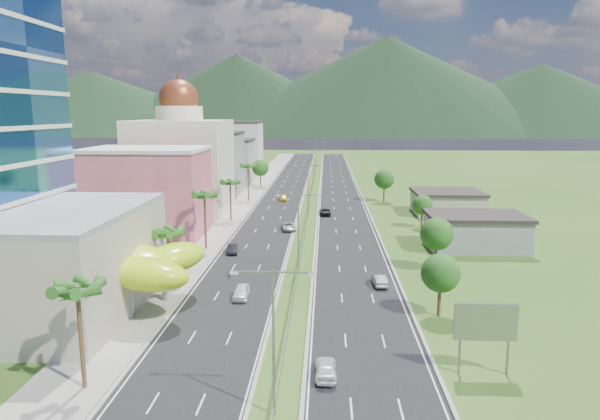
# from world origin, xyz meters

# --- Properties ---
(ground) EXTENTS (500.00, 500.00, 0.00)m
(ground) POSITION_xyz_m (0.00, 0.00, 0.00)
(ground) COLOR #2D5119
(ground) RESTS_ON ground
(road_left) EXTENTS (11.00, 260.00, 0.04)m
(road_left) POSITION_xyz_m (-7.50, 90.00, 0.02)
(road_left) COLOR black
(road_left) RESTS_ON ground
(road_right) EXTENTS (11.00, 260.00, 0.04)m
(road_right) POSITION_xyz_m (7.50, 90.00, 0.02)
(road_right) COLOR black
(road_right) RESTS_ON ground
(sidewalk_left) EXTENTS (7.00, 260.00, 0.12)m
(sidewalk_left) POSITION_xyz_m (-17.00, 90.00, 0.06)
(sidewalk_left) COLOR gray
(sidewalk_left) RESTS_ON ground
(median_guardrail) EXTENTS (0.10, 216.06, 0.76)m
(median_guardrail) POSITION_xyz_m (0.00, 71.99, 0.62)
(median_guardrail) COLOR gray
(median_guardrail) RESTS_ON ground
(streetlight_median_a) EXTENTS (6.04, 0.25, 11.00)m
(streetlight_median_a) POSITION_xyz_m (0.00, -25.00, 6.75)
(streetlight_median_a) COLOR gray
(streetlight_median_a) RESTS_ON ground
(streetlight_median_b) EXTENTS (6.04, 0.25, 11.00)m
(streetlight_median_b) POSITION_xyz_m (0.00, 10.00, 6.75)
(streetlight_median_b) COLOR gray
(streetlight_median_b) RESTS_ON ground
(streetlight_median_c) EXTENTS (6.04, 0.25, 11.00)m
(streetlight_median_c) POSITION_xyz_m (0.00, 50.00, 6.75)
(streetlight_median_c) COLOR gray
(streetlight_median_c) RESTS_ON ground
(streetlight_median_d) EXTENTS (6.04, 0.25, 11.00)m
(streetlight_median_d) POSITION_xyz_m (0.00, 95.00, 6.75)
(streetlight_median_d) COLOR gray
(streetlight_median_d) RESTS_ON ground
(streetlight_median_e) EXTENTS (6.04, 0.25, 11.00)m
(streetlight_median_e) POSITION_xyz_m (0.00, 140.00, 6.75)
(streetlight_median_e) COLOR gray
(streetlight_median_e) RESTS_ON ground
(lime_canopy) EXTENTS (18.00, 15.00, 7.40)m
(lime_canopy) POSITION_xyz_m (-20.00, -4.00, 4.99)
(lime_canopy) COLOR #B2DC15
(lime_canopy) RESTS_ON ground
(pink_shophouse) EXTENTS (20.00, 15.00, 15.00)m
(pink_shophouse) POSITION_xyz_m (-28.00, 32.00, 7.50)
(pink_shophouse) COLOR #BE4E62
(pink_shophouse) RESTS_ON ground
(domed_building) EXTENTS (20.00, 20.00, 28.70)m
(domed_building) POSITION_xyz_m (-28.00, 55.00, 11.35)
(domed_building) COLOR beige
(domed_building) RESTS_ON ground
(midrise_grey) EXTENTS (16.00, 15.00, 16.00)m
(midrise_grey) POSITION_xyz_m (-27.00, 80.00, 8.00)
(midrise_grey) COLOR gray
(midrise_grey) RESTS_ON ground
(midrise_beige) EXTENTS (16.00, 15.00, 13.00)m
(midrise_beige) POSITION_xyz_m (-27.00, 102.00, 6.50)
(midrise_beige) COLOR #9E9282
(midrise_beige) RESTS_ON ground
(midrise_white) EXTENTS (16.00, 15.00, 18.00)m
(midrise_white) POSITION_xyz_m (-27.00, 125.00, 9.00)
(midrise_white) COLOR silver
(midrise_white) RESTS_ON ground
(billboard) EXTENTS (5.20, 0.35, 6.20)m
(billboard) POSITION_xyz_m (17.00, -18.00, 4.42)
(billboard) COLOR gray
(billboard) RESTS_ON ground
(shed_near) EXTENTS (15.00, 10.00, 5.00)m
(shed_near) POSITION_xyz_m (28.00, 25.00, 2.50)
(shed_near) COLOR gray
(shed_near) RESTS_ON ground
(shed_far) EXTENTS (14.00, 12.00, 4.40)m
(shed_far) POSITION_xyz_m (30.00, 55.00, 2.20)
(shed_far) COLOR #9E9282
(shed_far) RESTS_ON ground
(palm_tree_a) EXTENTS (3.60, 3.60, 9.10)m
(palm_tree_a) POSITION_xyz_m (-15.50, -22.00, 8.02)
(palm_tree_a) COLOR #47301C
(palm_tree_a) RESTS_ON ground
(palm_tree_b) EXTENTS (3.60, 3.60, 8.10)m
(palm_tree_b) POSITION_xyz_m (-15.50, 2.00, 7.06)
(palm_tree_b) COLOR #47301C
(palm_tree_b) RESTS_ON ground
(palm_tree_c) EXTENTS (3.60, 3.60, 9.60)m
(palm_tree_c) POSITION_xyz_m (-15.50, 22.00, 8.50)
(palm_tree_c) COLOR #47301C
(palm_tree_c) RESTS_ON ground
(palm_tree_d) EXTENTS (3.60, 3.60, 8.60)m
(palm_tree_d) POSITION_xyz_m (-15.50, 45.00, 7.54)
(palm_tree_d) COLOR #47301C
(palm_tree_d) RESTS_ON ground
(palm_tree_e) EXTENTS (3.60, 3.60, 9.40)m
(palm_tree_e) POSITION_xyz_m (-15.50, 70.00, 8.31)
(palm_tree_e) COLOR #47301C
(palm_tree_e) RESTS_ON ground
(leafy_tree_lfar) EXTENTS (4.90, 4.90, 8.05)m
(leafy_tree_lfar) POSITION_xyz_m (-15.50, 95.00, 5.58)
(leafy_tree_lfar) COLOR #47301C
(leafy_tree_lfar) RESTS_ON ground
(leafy_tree_ra) EXTENTS (4.20, 4.20, 6.90)m
(leafy_tree_ra) POSITION_xyz_m (16.00, -5.00, 4.78)
(leafy_tree_ra) COLOR #47301C
(leafy_tree_ra) RESTS_ON ground
(leafy_tree_rb) EXTENTS (4.55, 4.55, 7.47)m
(leafy_tree_rb) POSITION_xyz_m (19.00, 12.00, 5.18)
(leafy_tree_rb) COLOR #47301C
(leafy_tree_rb) RESTS_ON ground
(leafy_tree_rc) EXTENTS (3.85, 3.85, 6.33)m
(leafy_tree_rc) POSITION_xyz_m (22.00, 40.00, 4.37)
(leafy_tree_rc) COLOR #47301C
(leafy_tree_rc) RESTS_ON ground
(leafy_tree_rd) EXTENTS (4.90, 4.90, 8.05)m
(leafy_tree_rd) POSITION_xyz_m (18.00, 70.00, 5.58)
(leafy_tree_rd) COLOR #47301C
(leafy_tree_rd) RESTS_ON ground
(mountain_ridge) EXTENTS (860.00, 140.00, 90.00)m
(mountain_ridge) POSITION_xyz_m (60.00, 450.00, 0.00)
(mountain_ridge) COLOR black
(mountain_ridge) RESTS_ON ground
(car_white_near_left) EXTENTS (1.87, 4.42, 1.49)m
(car_white_near_left) POSITION_xyz_m (-6.25, -0.50, 0.79)
(car_white_near_left) COLOR white
(car_white_near_left) RESTS_ON road_left
(car_dark_left) EXTENTS (2.16, 4.55, 1.44)m
(car_dark_left) POSITION_xyz_m (-10.84, 19.88, 0.76)
(car_dark_left) COLOR black
(car_dark_left) RESTS_ON road_left
(car_silver_mid_left) EXTENTS (3.22, 5.53, 1.45)m
(car_silver_mid_left) POSITION_xyz_m (-3.20, 36.45, 0.76)
(car_silver_mid_left) COLOR #93969A
(car_silver_mid_left) RESTS_ON road_left
(car_yellow_far_left) EXTENTS (2.45, 4.88, 1.36)m
(car_yellow_far_left) POSITION_xyz_m (-6.85, 70.18, 0.72)
(car_yellow_far_left) COLOR gold
(car_yellow_far_left) RESTS_ON road_left
(car_white_near_right) EXTENTS (1.81, 4.38, 1.49)m
(car_white_near_right) POSITION_xyz_m (3.76, -19.22, 0.78)
(car_white_near_right) COLOR white
(car_white_near_right) RESTS_ON road_right
(car_silver_right) EXTENTS (1.85, 4.44, 1.43)m
(car_silver_right) POSITION_xyz_m (10.55, 4.91, 0.75)
(car_silver_right) COLOR #929399
(car_silver_right) RESTS_ON road_right
(car_dark_far_right) EXTENTS (2.48, 5.17, 1.42)m
(car_dark_far_right) POSITION_xyz_m (3.58, 51.75, 0.75)
(car_dark_far_right) COLOR black
(car_dark_far_right) RESTS_ON road_right
(motorcycle) EXTENTS (0.79, 2.07, 1.30)m
(motorcycle) POSITION_xyz_m (-9.07, 7.65, 0.69)
(motorcycle) COLOR black
(motorcycle) RESTS_ON road_left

